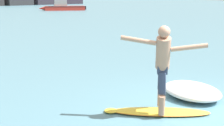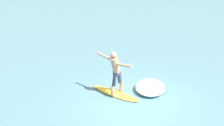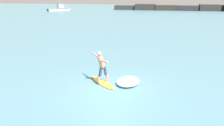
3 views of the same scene
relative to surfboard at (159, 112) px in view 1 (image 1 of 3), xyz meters
The scene contains 5 objects.
ground_plane 0.89m from the surfboard, 48.33° to the right, with size 200.00×200.00×0.00m, color teal.
surfboard is the anchor object (origin of this frame).
surfer 1.08m from the surfboard, 111.74° to the right, with size 1.21×1.26×1.77m.
small_boat_offshore 41.37m from the surfboard, 61.64° to the left, with size 6.46×4.16×2.81m.
wave_foam_at_tail 1.40m from the surfboard, ahead, with size 1.50×1.78×0.31m.
Camera 1 is at (-5.22, -3.37, 2.42)m, focal length 50.00 mm.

